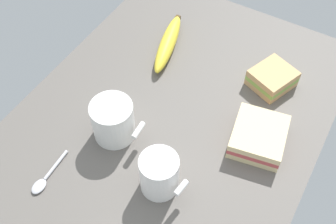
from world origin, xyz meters
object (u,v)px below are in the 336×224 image
at_px(coffee_mug_milky, 113,120).
at_px(banana, 168,43).
at_px(sandwich_side, 259,136).
at_px(spoon, 45,179).
at_px(coffee_mug_black, 159,174).
at_px(sandwich_main, 272,78).

xyz_separation_m(coffee_mug_milky, banana, (0.28, 0.03, -0.03)).
bearing_deg(sandwich_side, spoon, 131.80).
bearing_deg(banana, sandwich_side, -116.15).
height_order(sandwich_side, banana, sandwich_side).
bearing_deg(coffee_mug_milky, sandwich_side, -64.23).
bearing_deg(coffee_mug_black, banana, 27.78).
bearing_deg(coffee_mug_black, spoon, 117.13).
distance_m(sandwich_side, spoon, 0.45).
height_order(sandwich_side, spoon, sandwich_side).
bearing_deg(spoon, sandwich_side, -48.20).
height_order(coffee_mug_black, sandwich_side, coffee_mug_black).
height_order(coffee_mug_milky, sandwich_main, coffee_mug_milky).
bearing_deg(spoon, sandwich_main, -32.51).
bearing_deg(sandwich_main, coffee_mug_black, 165.77).
distance_m(sandwich_side, banana, 0.34).
height_order(sandwich_main, sandwich_side, same).
relative_size(coffee_mug_black, sandwich_main, 0.83).
xyz_separation_m(coffee_mug_black, sandwich_main, (0.36, -0.09, -0.03)).
bearing_deg(spoon, banana, -3.11).
bearing_deg(coffee_mug_black, coffee_mug_milky, 68.20).
bearing_deg(spoon, coffee_mug_milky, -19.22).
relative_size(coffee_mug_black, spoon, 0.87).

